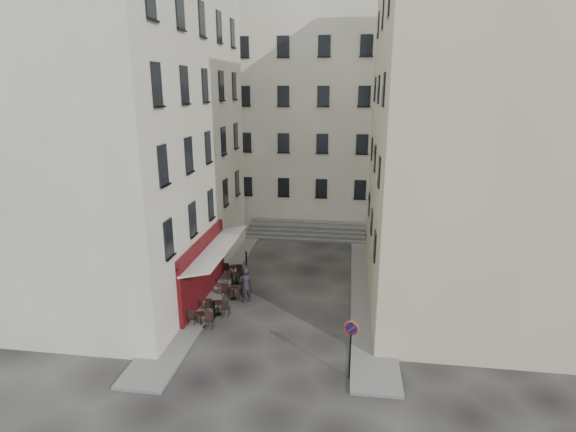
% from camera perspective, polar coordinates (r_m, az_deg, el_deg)
% --- Properties ---
extents(ground, '(90.00, 90.00, 0.00)m').
position_cam_1_polar(ground, '(23.50, -0.79, -12.16)').
color(ground, black).
rests_on(ground, ground).
extents(sidewalk_left, '(2.00, 22.00, 0.12)m').
position_cam_1_polar(sidewalk_left, '(27.93, -8.76, -7.48)').
color(sidewalk_left, slate).
rests_on(sidewalk_left, ground).
extents(sidewalk_right, '(2.00, 18.00, 0.12)m').
position_cam_1_polar(sidewalk_right, '(25.97, 10.25, -9.42)').
color(sidewalk_right, slate).
rests_on(sidewalk_right, ground).
extents(building_left, '(12.20, 16.20, 20.60)m').
position_cam_1_polar(building_left, '(27.21, -22.87, 13.13)').
color(building_left, beige).
rests_on(building_left, ground).
extents(building_right, '(12.20, 14.20, 18.60)m').
position_cam_1_polar(building_right, '(25.14, 25.31, 10.43)').
color(building_right, tan).
rests_on(building_right, ground).
extents(building_back, '(18.20, 10.20, 18.60)m').
position_cam_1_polar(building_back, '(39.75, 1.99, 13.37)').
color(building_back, beige).
rests_on(building_back, ground).
extents(cafe_storefront, '(1.74, 7.30, 3.50)m').
position_cam_1_polar(cafe_storefront, '(24.55, -10.51, -6.33)').
color(cafe_storefront, '#480A0B').
rests_on(cafe_storefront, ground).
extents(stone_steps, '(9.00, 3.15, 0.80)m').
position_cam_1_polar(stone_steps, '(34.89, 2.36, -1.90)').
color(stone_steps, '#615F5C').
rests_on(stone_steps, ground).
extents(bollard_near, '(0.12, 0.12, 0.98)m').
position_cam_1_polar(bollard_near, '(23.07, -9.35, -11.48)').
color(bollard_near, black).
rests_on(bollard_near, ground).
extents(bollard_mid, '(0.12, 0.12, 0.98)m').
position_cam_1_polar(bollard_mid, '(26.10, -7.09, -8.02)').
color(bollard_mid, black).
rests_on(bollard_mid, ground).
extents(bollard_far, '(0.12, 0.12, 0.98)m').
position_cam_1_polar(bollard_far, '(29.23, -5.32, -5.29)').
color(bollard_far, black).
rests_on(bollard_far, ground).
extents(no_parking_sign, '(0.54, 0.22, 2.49)m').
position_cam_1_polar(no_parking_sign, '(18.09, 7.98, -15.17)').
color(no_parking_sign, black).
rests_on(no_parking_sign, ground).
extents(bistro_table_a, '(1.28, 0.60, 0.90)m').
position_cam_1_polar(bistro_table_a, '(22.38, -10.98, -12.67)').
color(bistro_table_a, black).
rests_on(bistro_table_a, ground).
extents(bistro_table_b, '(1.25, 0.59, 0.88)m').
position_cam_1_polar(bistro_table_b, '(23.34, -8.87, -11.33)').
color(bistro_table_b, black).
rests_on(bistro_table_b, ground).
extents(bistro_table_c, '(1.27, 0.60, 0.90)m').
position_cam_1_polar(bistro_table_c, '(24.81, -6.91, -9.51)').
color(bistro_table_c, black).
rests_on(bistro_table_c, ground).
extents(bistro_table_d, '(1.15, 0.54, 0.81)m').
position_cam_1_polar(bistro_table_d, '(26.68, -6.58, -7.72)').
color(bistro_table_d, black).
rests_on(bistro_table_d, ground).
extents(bistro_table_e, '(1.22, 0.57, 0.86)m').
position_cam_1_polar(bistro_table_e, '(27.63, -6.94, -6.82)').
color(bistro_table_e, black).
rests_on(bistro_table_e, ground).
extents(pedestrian, '(0.82, 0.69, 1.93)m').
position_cam_1_polar(pedestrian, '(24.31, -5.41, -8.70)').
color(pedestrian, black).
rests_on(pedestrian, ground).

